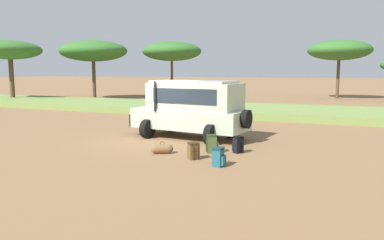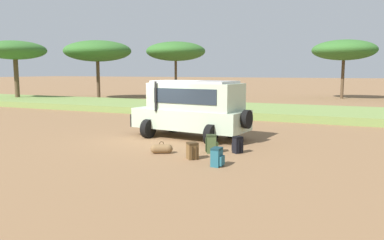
% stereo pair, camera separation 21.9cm
% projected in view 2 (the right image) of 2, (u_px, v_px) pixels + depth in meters
% --- Properties ---
extents(ground_plane, '(320.00, 320.00, 0.00)m').
position_uv_depth(ground_plane, '(163.00, 138.00, 15.87)').
color(ground_plane, olive).
extents(grass_bank, '(120.00, 7.00, 0.44)m').
position_uv_depth(grass_bank, '(239.00, 110.00, 25.58)').
color(grass_bank, olive).
rests_on(grass_bank, ground_plane).
extents(safari_vehicle, '(5.45, 3.12, 2.44)m').
position_uv_depth(safari_vehicle, '(192.00, 108.00, 15.83)').
color(safari_vehicle, '#B2C6A8').
rests_on(safari_vehicle, ground_plane).
extents(backpack_beside_front_wheel, '(0.42, 0.41, 0.58)m').
position_uv_depth(backpack_beside_front_wheel, '(238.00, 145.00, 13.01)').
color(backpack_beside_front_wheel, black).
rests_on(backpack_beside_front_wheel, ground_plane).
extents(backpack_cluster_center, '(0.38, 0.40, 0.57)m').
position_uv_depth(backpack_cluster_center, '(217.00, 157.00, 11.19)').
color(backpack_cluster_center, '#235B6B').
rests_on(backpack_cluster_center, ground_plane).
extents(backpack_near_rear_wheel, '(0.47, 0.47, 0.55)m').
position_uv_depth(backpack_near_rear_wheel, '(192.00, 151.00, 12.12)').
color(backpack_near_rear_wheel, brown).
rests_on(backpack_near_rear_wheel, ground_plane).
extents(backpack_outermost, '(0.49, 0.45, 0.64)m').
position_uv_depth(backpack_outermost, '(212.00, 144.00, 13.04)').
color(backpack_outermost, '#42562D').
rests_on(backpack_outermost, ground_plane).
extents(duffel_bag_low_black_case, '(0.72, 0.52, 0.42)m').
position_uv_depth(duffel_bag_low_black_case, '(162.00, 149.00, 12.97)').
color(duffel_bag_low_black_case, brown).
rests_on(duffel_bag_low_black_case, ground_plane).
extents(acacia_tree_far_left, '(5.39, 5.81, 5.62)m').
position_uv_depth(acacia_tree_far_left, '(15.00, 51.00, 34.32)').
color(acacia_tree_far_left, brown).
rests_on(acacia_tree_far_left, ground_plane).
extents(acacia_tree_left_mid, '(7.27, 6.23, 5.99)m').
position_uv_depth(acacia_tree_left_mid, '(97.00, 51.00, 38.66)').
color(acacia_tree_left_mid, brown).
rests_on(acacia_tree_left_mid, ground_plane).
extents(acacia_tree_centre_back, '(6.47, 6.14, 6.01)m').
position_uv_depth(acacia_tree_centre_back, '(176.00, 51.00, 40.46)').
color(acacia_tree_centre_back, brown).
rests_on(acacia_tree_centre_back, ground_plane).
extents(acacia_tree_right_mid, '(6.46, 5.68, 6.07)m').
position_uv_depth(acacia_tree_right_mid, '(344.00, 50.00, 38.55)').
color(acacia_tree_right_mid, brown).
rests_on(acacia_tree_right_mid, ground_plane).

